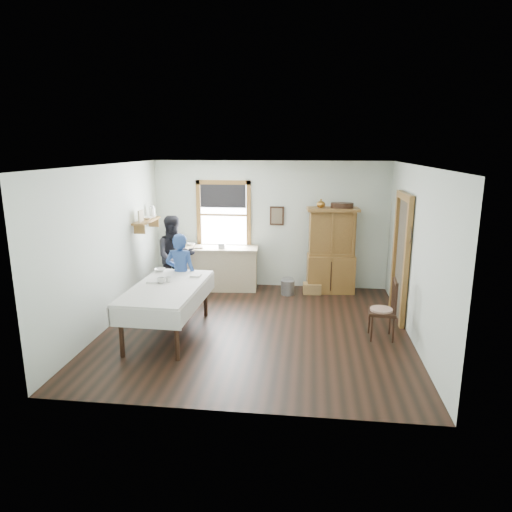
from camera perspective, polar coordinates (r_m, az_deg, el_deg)
name	(u,v)px	position (r m, az deg, el deg)	size (l,w,h in m)	color
room	(256,250)	(7.36, 0.01, 0.72)	(5.01, 5.01, 2.70)	black
window	(224,211)	(9.87, -4.08, 5.64)	(1.18, 0.07, 1.48)	white
doorway	(402,254)	(8.34, 17.74, 0.27)	(0.09, 1.14, 2.22)	#484133
wall_shelf	(147,219)	(9.35, -13.45, 4.49)	(0.24, 1.00, 0.44)	olive
framed_picture	(277,216)	(9.72, 2.62, 5.04)	(0.30, 0.04, 0.40)	black
rug_beater	(410,228)	(7.70, 18.73, 3.38)	(0.27, 0.27, 0.01)	black
work_counter	(220,268)	(9.76, -4.47, -1.52)	(1.60, 0.61, 0.91)	tan
china_hutch	(331,251)	(9.55, 9.40, 0.67)	(1.04, 0.49, 1.77)	olive
dining_table	(168,310)	(7.54, -10.96, -6.66)	(1.08, 2.05, 0.82)	silver
spindle_chair	(382,309)	(7.51, 15.49, -6.40)	(0.45, 0.45, 0.97)	black
pail	(288,287)	(9.45, 3.98, -3.93)	(0.28, 0.28, 0.30)	gray
wicker_basket	(312,288)	(9.58, 7.00, -4.03)	(0.37, 0.26, 0.22)	olive
woman_blue	(181,278)	(8.28, -9.36, -2.67)	(0.51, 0.33, 1.39)	navy
figure_dark	(175,260)	(9.31, -10.06, -0.44)	(0.75, 0.58, 1.54)	black
table_cup_a	(161,280)	(7.56, -11.78, -3.00)	(0.12, 0.12, 0.09)	silver
table_cup_b	(168,280)	(7.60, -10.92, -2.90)	(0.10, 0.10, 0.09)	silver
table_bowl	(160,270)	(8.28, -11.92, -1.70)	(0.22, 0.22, 0.05)	silver
counter_book	(194,247)	(9.64, -7.79, 1.07)	(0.16, 0.22, 0.02)	brown
counter_bowl	(191,244)	(9.88, -8.12, 1.47)	(0.18, 0.18, 0.06)	silver
shelf_bowl	(147,218)	(9.36, -13.43, 4.65)	(0.22, 0.22, 0.05)	silver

